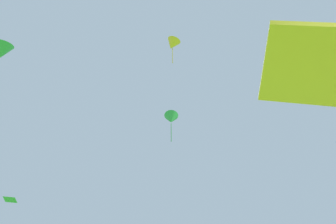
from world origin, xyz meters
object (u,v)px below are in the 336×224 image
distant_kite_green_low_left (10,199)px  distant_kite_yellow_high_left (172,44)px  distant_kite_green_mid_left (1,52)px  distant_kite_green_low_right (171,119)px

distant_kite_green_low_left → distant_kite_yellow_high_left: 15.21m
distant_kite_yellow_high_left → distant_kite_green_mid_left: (-10.56, -1.06, -7.19)m
distant_kite_green_low_left → distant_kite_yellow_high_left: distant_kite_yellow_high_left is taller
distant_kite_green_low_left → distant_kite_yellow_high_left: size_ratio=0.34×
distant_kite_green_low_right → distant_kite_yellow_high_left: (-2.87, -4.67, 3.23)m
distant_kite_green_low_right → distant_kite_green_mid_left: bearing=-156.9°
distant_kite_green_mid_left → distant_kite_green_low_left: bearing=63.9°
distant_kite_green_low_left → distant_kite_green_mid_left: distant_kite_green_mid_left is taller
distant_kite_green_low_right → distant_kite_green_mid_left: (-13.43, -5.73, -3.96)m
distant_kite_yellow_high_left → distant_kite_green_mid_left: size_ratio=1.07×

